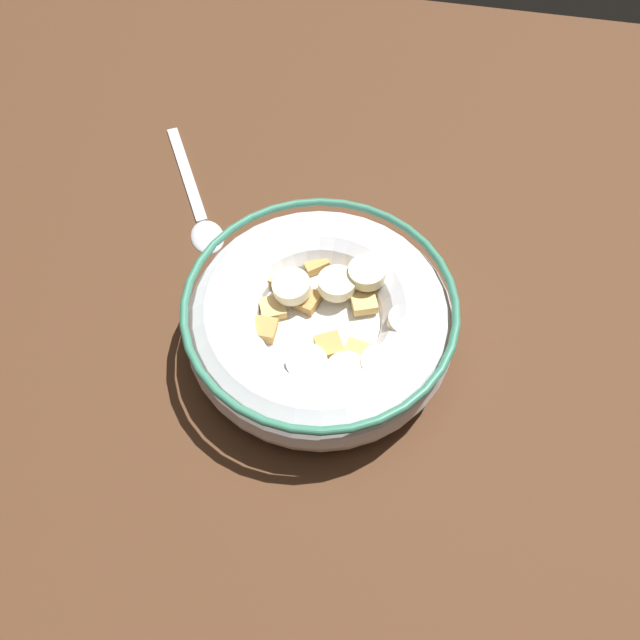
{
  "coord_description": "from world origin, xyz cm",
  "views": [
    {
      "loc": [
        24.26,
        4.7,
        42.59
      ],
      "look_at": [
        0.0,
        0.0,
        3.0
      ],
      "focal_mm": 35.34,
      "sensor_mm": 36.0,
      "label": 1
    }
  ],
  "objects": [
    {
      "name": "cereal_bowl",
      "position": [
        0.01,
        0.03,
        2.98
      ],
      "size": [
        19.94,
        19.94,
        5.58
      ],
      "color": "silver",
      "rests_on": "ground_plane"
    },
    {
      "name": "spoon",
      "position": [
        -10.69,
        -12.98,
        0.33
      ],
      "size": [
        15.05,
        9.87,
        0.8
      ],
      "color": "#B7B7BC",
      "rests_on": "ground_plane"
    },
    {
      "name": "ground_plane",
      "position": [
        0.0,
        0.0,
        -1.0
      ],
      "size": [
        95.07,
        95.07,
        2.0
      ],
      "primitive_type": "cube",
      "color": "#472B19"
    }
  ]
}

